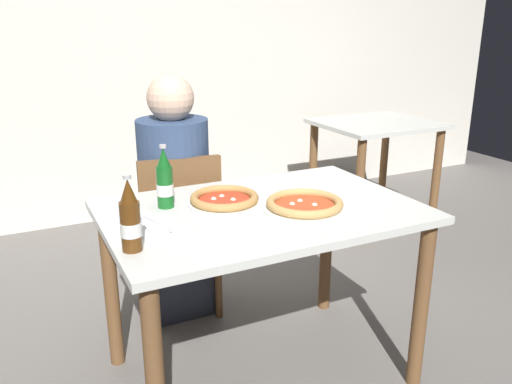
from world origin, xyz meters
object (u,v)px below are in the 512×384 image
at_px(dining_table_main, 262,235).
at_px(dining_table_background, 375,143).
at_px(diner_seated, 176,203).
at_px(napkin_with_cutlery, 151,225).
at_px(beer_bottle_center, 165,181).
at_px(pizza_marinara_far, 305,205).
at_px(beer_bottle_left, 130,219).
at_px(pizza_margherita_near, 224,200).
at_px(chair_behind_table, 178,226).

distance_m(dining_table_main, dining_table_background, 2.01).
xyz_separation_m(diner_seated, napkin_with_cutlery, (-0.29, -0.66, 0.17)).
distance_m(dining_table_main, beer_bottle_center, 0.43).
bearing_deg(dining_table_main, pizza_marinara_far, -34.05).
distance_m(dining_table_main, beer_bottle_left, 0.61).
bearing_deg(pizza_margherita_near, diner_seated, 92.89).
bearing_deg(beer_bottle_left, dining_table_main, 17.66).
height_order(dining_table_background, beer_bottle_center, beer_bottle_center).
distance_m(dining_table_main, chair_behind_table, 0.65).
bearing_deg(dining_table_background, beer_bottle_left, -145.58).
height_order(chair_behind_table, beer_bottle_left, beer_bottle_left).
relative_size(diner_seated, pizza_margherita_near, 4.16).
bearing_deg(pizza_margherita_near, beer_bottle_left, -147.66).
bearing_deg(diner_seated, dining_table_background, 19.66).
relative_size(dining_table_main, dining_table_background, 1.50).
xyz_separation_m(pizza_marinara_far, napkin_with_cutlery, (-0.57, 0.10, -0.02)).
relative_size(pizza_marinara_far, beer_bottle_left, 1.29).
distance_m(pizza_marinara_far, beer_bottle_left, 0.69).
relative_size(chair_behind_table, diner_seated, 0.70).
bearing_deg(pizza_margherita_near, beer_bottle_center, 160.51).
height_order(diner_seated, pizza_marinara_far, diner_seated).
relative_size(dining_table_main, beer_bottle_left, 4.86).
xyz_separation_m(dining_table_main, chair_behind_table, (-0.15, 0.61, -0.15)).
distance_m(dining_table_main, pizza_margherita_near, 0.20).
relative_size(diner_seated, pizza_marinara_far, 3.79).
height_order(dining_table_main, dining_table_background, same).
bearing_deg(chair_behind_table, napkin_with_cutlery, 71.73).
bearing_deg(beer_bottle_left, dining_table_background, 34.42).
height_order(beer_bottle_center, napkin_with_cutlery, beer_bottle_center).
bearing_deg(pizza_marinara_far, beer_bottle_center, 150.22).
bearing_deg(diner_seated, beer_bottle_center, -110.94).
bearing_deg(dining_table_background, chair_behind_table, -158.96).
relative_size(diner_seated, napkin_with_cutlery, 6.11).
xyz_separation_m(diner_seated, pizza_marinara_far, (0.28, -0.75, 0.19)).
relative_size(chair_behind_table, pizza_marinara_far, 2.66).
bearing_deg(dining_table_background, diner_seated, -160.34).
distance_m(diner_seated, beer_bottle_left, 0.96).
distance_m(dining_table_main, diner_seated, 0.68).
xyz_separation_m(pizza_marinara_far, beer_bottle_center, (-0.47, 0.27, 0.08)).
relative_size(pizza_margherita_near, pizza_marinara_far, 0.91).
xyz_separation_m(pizza_marinara_far, beer_bottle_left, (-0.68, -0.08, 0.08)).
bearing_deg(dining_table_main, diner_seated, 102.21).
bearing_deg(pizza_marinara_far, dining_table_main, 145.95).
distance_m(chair_behind_table, diner_seated, 0.11).
relative_size(pizza_margherita_near, beer_bottle_center, 1.18).
xyz_separation_m(chair_behind_table, beer_bottle_center, (-0.18, -0.44, 0.37)).
bearing_deg(dining_table_background, napkin_with_cutlery, -147.61).
bearing_deg(diner_seated, dining_table_main, -77.79).
xyz_separation_m(diner_seated, beer_bottle_left, (-0.40, -0.83, 0.27)).
distance_m(dining_table_background, napkin_with_cutlery, 2.37).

